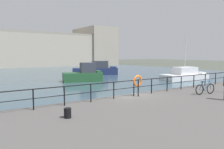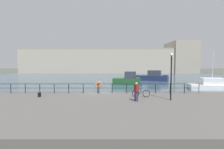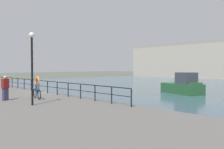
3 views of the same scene
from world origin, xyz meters
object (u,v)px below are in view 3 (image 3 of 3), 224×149
at_px(quay_lamp_post, 32,58).
at_px(moored_green_narrowboat, 183,86).
at_px(standing_person, 5,88).
at_px(life_ring_stand, 37,81).
at_px(parked_bicycle, 37,93).

bearing_deg(quay_lamp_post, moored_green_narrowboat, 96.04).
distance_m(quay_lamp_post, standing_person, 3.77).
bearing_deg(moored_green_narrowboat, life_ring_stand, -88.72).
bearing_deg(moored_green_narrowboat, parked_bicycle, -74.25).
distance_m(moored_green_narrowboat, standing_person, 21.00).
bearing_deg(quay_lamp_post, life_ring_stand, 152.26).
relative_size(moored_green_narrowboat, life_ring_stand, 4.20).
xyz_separation_m(parked_bicycle, standing_person, (-0.72, -1.93, 0.47)).
relative_size(moored_green_narrowboat, quay_lamp_post, 1.36).
relative_size(moored_green_narrowboat, parked_bicycle, 3.34).
bearing_deg(moored_green_narrowboat, quay_lamp_post, -67.21).
height_order(quay_lamp_post, standing_person, quay_lamp_post).
distance_m(moored_green_narrowboat, life_ring_stand, 17.57).
distance_m(parked_bicycle, standing_person, 2.11).
xyz_separation_m(parked_bicycle, life_ring_stand, (-4.35, 2.12, 0.59)).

